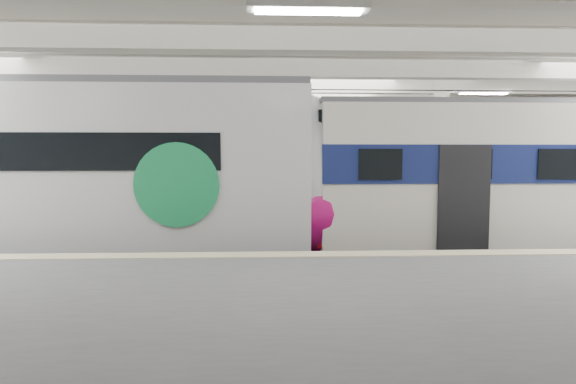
{
  "coord_description": "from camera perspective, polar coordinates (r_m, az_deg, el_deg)",
  "views": [
    {
      "loc": [
        -0.55,
        -12.4,
        3.01
      ],
      "look_at": [
        0.05,
        1.0,
        2.0
      ],
      "focal_mm": 30.0,
      "sensor_mm": 36.0,
      "label": 1
    }
  ],
  "objects": [
    {
      "name": "station_hall",
      "position": [
        10.68,
        0.43,
        5.57
      ],
      "size": [
        36.0,
        24.0,
        5.75
      ],
      "color": "black",
      "rests_on": "ground"
    },
    {
      "name": "modern_emu",
      "position": [
        13.21,
        -22.52,
        1.21
      ],
      "size": [
        15.19,
        3.13,
        4.83
      ],
      "color": "silver",
      "rests_on": "ground"
    },
    {
      "name": "older_rer",
      "position": [
        14.69,
        29.71,
        1.0
      ],
      "size": [
        13.31,
        2.94,
        4.4
      ],
      "color": "silver",
      "rests_on": "ground"
    },
    {
      "name": "far_train",
      "position": [
        18.5,
        -16.93,
        1.48
      ],
      "size": [
        13.07,
        3.28,
        4.18
      ],
      "rotation": [
        0.0,
        0.0,
        -0.05
      ],
      "color": "silver",
      "rests_on": "ground"
    }
  ]
}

